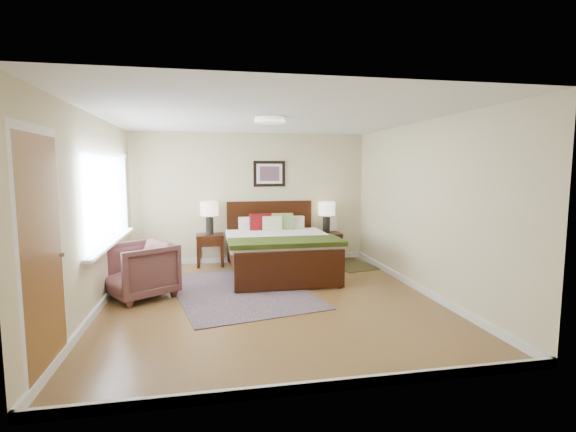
# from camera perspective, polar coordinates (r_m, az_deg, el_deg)

# --- Properties ---
(floor) EXTENTS (5.00, 5.00, 0.00)m
(floor) POSITION_cam_1_polar(r_m,az_deg,el_deg) (5.92, -2.36, -11.34)
(floor) COLOR brown
(floor) RESTS_ON ground
(back_wall) EXTENTS (4.50, 0.04, 2.50)m
(back_wall) POSITION_cam_1_polar(r_m,az_deg,el_deg) (8.14, -5.02, 2.47)
(back_wall) COLOR beige
(back_wall) RESTS_ON ground
(front_wall) EXTENTS (4.50, 0.04, 2.50)m
(front_wall) POSITION_cam_1_polar(r_m,az_deg,el_deg) (3.24, 4.13, -3.48)
(front_wall) COLOR beige
(front_wall) RESTS_ON ground
(left_wall) EXTENTS (0.04, 5.00, 2.50)m
(left_wall) POSITION_cam_1_polar(r_m,az_deg,el_deg) (5.79, -25.04, 0.29)
(left_wall) COLOR beige
(left_wall) RESTS_ON ground
(right_wall) EXTENTS (0.04, 5.00, 2.50)m
(right_wall) POSITION_cam_1_polar(r_m,az_deg,el_deg) (6.40, 17.93, 1.11)
(right_wall) COLOR beige
(right_wall) RESTS_ON ground
(ceiling) EXTENTS (4.50, 5.00, 0.02)m
(ceiling) POSITION_cam_1_polar(r_m,az_deg,el_deg) (5.69, -2.48, 13.42)
(ceiling) COLOR white
(ceiling) RESTS_ON back_wall
(window) EXTENTS (0.11, 2.72, 1.32)m
(window) POSITION_cam_1_polar(r_m,az_deg,el_deg) (6.44, -23.12, 2.07)
(window) COLOR silver
(window) RESTS_ON left_wall
(door) EXTENTS (0.06, 1.00, 2.18)m
(door) POSITION_cam_1_polar(r_m,az_deg,el_deg) (4.15, -30.53, -4.69)
(door) COLOR silver
(door) RESTS_ON ground
(ceil_fixture) EXTENTS (0.44, 0.44, 0.08)m
(ceil_fixture) POSITION_cam_1_polar(r_m,az_deg,el_deg) (5.68, -2.48, 13.07)
(ceil_fixture) COLOR white
(ceil_fixture) RESTS_ON ceiling
(bed) EXTENTS (1.79, 2.17, 1.17)m
(bed) POSITION_cam_1_polar(r_m,az_deg,el_deg) (7.23, -1.33, -3.70)
(bed) COLOR black
(bed) RESTS_ON ground
(wall_art) EXTENTS (0.62, 0.05, 0.50)m
(wall_art) POSITION_cam_1_polar(r_m,az_deg,el_deg) (8.14, -2.57, 5.80)
(wall_art) COLOR black
(wall_art) RESTS_ON back_wall
(nightstand_left) EXTENTS (0.50, 0.45, 0.59)m
(nightstand_left) POSITION_cam_1_polar(r_m,az_deg,el_deg) (7.94, -10.62, -3.37)
(nightstand_left) COLOR black
(nightstand_left) RESTS_ON ground
(nightstand_right) EXTENTS (0.56, 0.42, 0.55)m
(nightstand_right) POSITION_cam_1_polar(r_m,az_deg,el_deg) (8.30, 5.28, -3.78)
(nightstand_right) COLOR black
(nightstand_right) RESTS_ON ground
(lamp_left) EXTENTS (0.33, 0.33, 0.61)m
(lamp_left) POSITION_cam_1_polar(r_m,az_deg,el_deg) (7.89, -10.70, 0.58)
(lamp_left) COLOR black
(lamp_left) RESTS_ON nightstand_left
(lamp_right) EXTENTS (0.33, 0.33, 0.61)m
(lamp_right) POSITION_cam_1_polar(r_m,az_deg,el_deg) (8.22, 5.30, 0.61)
(lamp_right) COLOR black
(lamp_right) RESTS_ON nightstand_right
(armchair) EXTENTS (1.17, 1.17, 0.78)m
(armchair) POSITION_cam_1_polar(r_m,az_deg,el_deg) (6.28, -19.62, -6.99)
(armchair) COLOR brown
(armchair) RESTS_ON ground
(rug_persian) EXTENTS (2.32, 2.89, 0.01)m
(rug_persian) POSITION_cam_1_polar(r_m,az_deg,el_deg) (6.35, -6.56, -10.10)
(rug_persian) COLOR #0D1444
(rug_persian) RESTS_ON ground
(rug_navy) EXTENTS (0.93, 1.20, 0.01)m
(rug_navy) POSITION_cam_1_polar(r_m,az_deg,el_deg) (8.04, 8.55, -6.60)
(rug_navy) COLOR black
(rug_navy) RESTS_ON ground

